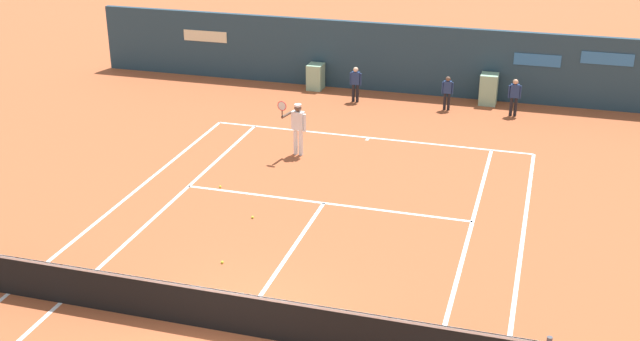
{
  "coord_description": "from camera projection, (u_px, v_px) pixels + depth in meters",
  "views": [
    {
      "loc": [
        5.47,
        -12.53,
        9.24
      ],
      "look_at": [
        -0.21,
        6.74,
        0.8
      ],
      "focal_mm": 45.06,
      "sensor_mm": 36.0,
      "label": 1
    }
  ],
  "objects": [
    {
      "name": "ball_kid_centre_post",
      "position": [
        447.0,
        91.0,
        28.81
      ],
      "size": [
        0.42,
        0.18,
        1.25
      ],
      "rotation": [
        0.0,
        0.0,
        3.22
      ],
      "color": "black",
      "rests_on": "ground_plane"
    },
    {
      "name": "tennis_ball_mid_court",
      "position": [
        220.0,
        187.0,
        22.67
      ],
      "size": [
        0.07,
        0.07,
        0.07
      ],
      "primitive_type": "sphere",
      "color": "#CCE033",
      "rests_on": "ground_plane"
    },
    {
      "name": "tennis_ball_by_sideline",
      "position": [
        253.0,
        217.0,
        20.87
      ],
      "size": [
        0.07,
        0.07,
        0.07
      ],
      "primitive_type": "sphere",
      "color": "#CCE033",
      "rests_on": "ground_plane"
    },
    {
      "name": "tennis_net",
      "position": [
        234.0,
        311.0,
        15.89
      ],
      "size": [
        12.1,
        0.1,
        1.07
      ],
      "color": "#4C4C51",
      "rests_on": "ground_plane"
    },
    {
      "name": "sponsor_back_wall",
      "position": [
        402.0,
        60.0,
        30.59
      ],
      "size": [
        25.0,
        1.02,
        2.65
      ],
      "color": "#233D4C",
      "rests_on": "ground_plane"
    },
    {
      "name": "tennis_ball_near_service_line",
      "position": [
        222.0,
        262.0,
        18.68
      ],
      "size": [
        0.07,
        0.07,
        0.07
      ],
      "primitive_type": "sphere",
      "color": "#CCE033",
      "rests_on": "ground_plane"
    },
    {
      "name": "ground_plane",
      "position": [
        245.0,
        318.0,
        16.59
      ],
      "size": [
        80.0,
        80.0,
        0.01
      ],
      "color": "#A8512D"
    },
    {
      "name": "ball_kid_left_post",
      "position": [
        356.0,
        82.0,
        29.68
      ],
      "size": [
        0.44,
        0.19,
        1.33
      ],
      "rotation": [
        0.0,
        0.0,
        3.2
      ],
      "color": "black",
      "rests_on": "ground_plane"
    },
    {
      "name": "player_on_baseline",
      "position": [
        297.0,
        125.0,
        24.64
      ],
      "size": [
        0.76,
        0.68,
        1.87
      ],
      "rotation": [
        0.0,
        0.0,
        2.95
      ],
      "color": "white",
      "rests_on": "ground_plane"
    },
    {
      "name": "ball_kid_right_post",
      "position": [
        514.0,
        95.0,
        28.17
      ],
      "size": [
        0.45,
        0.2,
        1.35
      ],
      "rotation": [
        0.0,
        0.0,
        3.26
      ],
      "color": "black",
      "rests_on": "ground_plane"
    }
  ]
}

